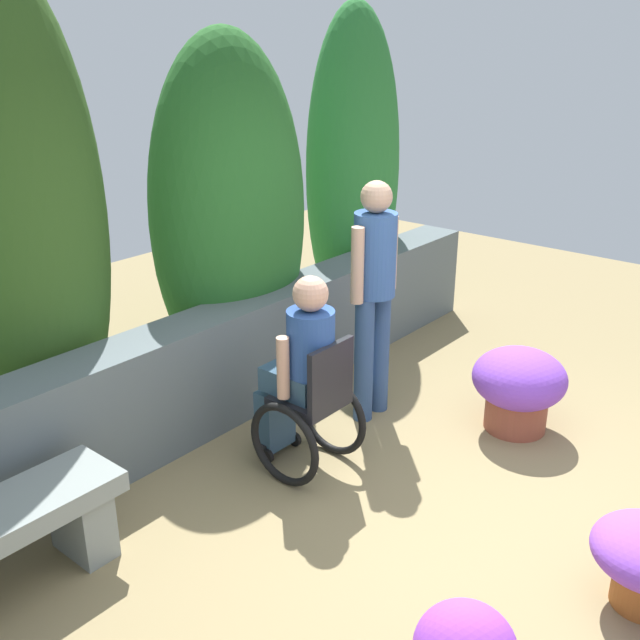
{
  "coord_description": "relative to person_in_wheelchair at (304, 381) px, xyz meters",
  "views": [
    {
      "loc": [
        -3.16,
        -1.55,
        2.69
      ],
      "look_at": [
        0.41,
        1.41,
        0.85
      ],
      "focal_mm": 41.08,
      "sensor_mm": 36.0,
      "label": 1
    }
  ],
  "objects": [
    {
      "name": "hedge_backdrop",
      "position": [
        -0.31,
        1.4,
        0.78
      ],
      "size": [
        6.37,
        1.09,
        3.16
      ],
      "color": "#326A2D",
      "rests_on": "ground"
    },
    {
      "name": "person_in_wheelchair",
      "position": [
        0.0,
        0.0,
        0.0
      ],
      "size": [
        0.53,
        0.66,
        1.33
      ],
      "rotation": [
        0.0,
        0.0,
        0.07
      ],
      "color": "black",
      "rests_on": "ground"
    },
    {
      "name": "stone_retaining_wall",
      "position": [
        0.01,
        0.91,
        -0.2
      ],
      "size": [
        6.3,
        0.39,
        0.84
      ],
      "primitive_type": "cube",
      "color": "slate",
      "rests_on": "ground"
    },
    {
      "name": "flower_pot_terracotta_by_wall",
      "position": [
        1.34,
        -0.85,
        -0.28
      ],
      "size": [
        0.66,
        0.66,
        0.61
      ],
      "color": "#964A36",
      "rests_on": "ground"
    },
    {
      "name": "ground_plane",
      "position": [
        0.01,
        -1.19,
        -0.62
      ],
      "size": [
        12.04,
        12.04,
        0.0
      ],
      "primitive_type": "plane",
      "color": "#8B7951"
    },
    {
      "name": "person_standing_companion",
      "position": [
        0.85,
        0.08,
        0.4
      ],
      "size": [
        0.49,
        0.3,
        1.76
      ],
      "rotation": [
        0.0,
        0.0,
        0.15
      ],
      "color": "#2F4B78",
      "rests_on": "ground"
    }
  ]
}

